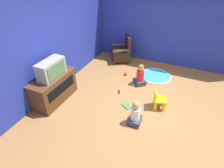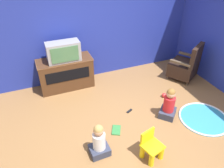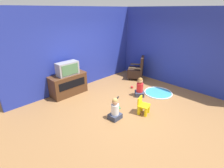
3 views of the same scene
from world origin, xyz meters
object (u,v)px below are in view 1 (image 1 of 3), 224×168
tv_cabinet (54,88)px  black_armchair (122,52)px  child_watching_left (140,76)px  toy_ball (126,74)px  remote_control (119,92)px  television (51,69)px  child_watching_center (135,114)px  book (126,106)px  yellow_kid_chair (159,101)px

tv_cabinet → black_armchair: 2.99m
child_watching_left → toy_ball: bearing=19.5°
toy_ball → remote_control: size_ratio=0.69×
television → child_watching_center: (0.06, -2.17, -0.69)m
child_watching_center → toy_ball: bearing=24.6°
child_watching_center → black_armchair: bearing=25.6°
book → remote_control: size_ratio=1.93×
black_armchair → book: (-2.36, -1.08, -0.35)m
black_armchair → remote_control: black_armchair is taller
yellow_kid_chair → remote_control: (0.18, 1.17, -0.20)m
tv_cabinet → child_watching_left: size_ratio=1.89×
tv_cabinet → child_watching_left: tv_cabinet is taller
tv_cabinet → remote_control: tv_cabinet is taller
black_armchair → television: bearing=-45.1°
toy_ball → remote_control: bearing=-170.7°
book → remote_control: (0.48, 0.41, -0.00)m
yellow_kid_chair → tv_cabinet: bearing=92.1°
television → yellow_kid_chair: 2.79m
black_armchair → child_watching_left: bearing=10.4°
toy_ball → remote_control: toy_ball is taller
yellow_kid_chair → toy_ball: size_ratio=4.71×
tv_cabinet → child_watching_left: (1.68, -1.85, -0.09)m
television → child_watching_center: television is taller
tv_cabinet → toy_ball: (1.97, -1.28, -0.33)m
child_watching_left → child_watching_center: bearing=150.1°
child_watching_center → remote_control: child_watching_center is taller
television → toy_ball: (1.97, -1.23, -0.91)m
yellow_kid_chair → remote_control: yellow_kid_chair is taller
television → child_watching_center: bearing=-88.3°
toy_ball → book: toy_ball is taller
television → remote_control: television is taller
black_armchair → toy_ball: size_ratio=9.17×
child_watching_left → remote_control: (-0.67, 0.41, -0.28)m
tv_cabinet → child_watching_center: bearing=-88.4°
television → child_watching_left: television is taller
television → book: bearing=-73.4°
tv_cabinet → yellow_kid_chair: bearing=-72.3°
child_watching_center → book: child_watching_center is taller
toy_ball → book: (-1.44, -0.57, -0.04)m
yellow_kid_chair → remote_control: bearing=65.9°
toy_ball → child_watching_left: bearing=-117.6°
yellow_kid_chair → toy_ball: bearing=33.7°
book → child_watching_center: bearing=155.8°
child_watching_left → black_armchair: bearing=-1.1°
television → black_armchair: bearing=-13.8°
toy_ball → book: 1.55m
child_watching_left → tv_cabinet: bearing=89.3°
black_armchair → child_watching_center: 3.19m
television → remote_control: size_ratio=4.77×
yellow_kid_chair → toy_ball: yellow_kid_chair is taller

